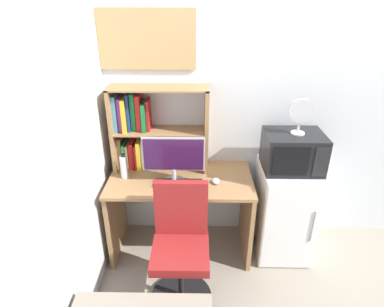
% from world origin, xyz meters
% --- Properties ---
extents(wall_back, '(6.40, 0.04, 2.60)m').
position_xyz_m(wall_back, '(0.40, 0.02, 1.30)').
color(wall_back, silver).
rests_on(wall_back, ground_plane).
extents(wall_left, '(0.04, 4.40, 2.60)m').
position_xyz_m(wall_left, '(-1.62, -1.60, 1.30)').
color(wall_left, silver).
rests_on(wall_left, ground_plane).
extents(desk, '(1.23, 0.65, 0.78)m').
position_xyz_m(desk, '(-0.93, -0.32, 0.54)').
color(desk, '#997047').
rests_on(desk, ground_plane).
extents(hutch_bookshelf, '(0.83, 0.26, 0.74)m').
position_xyz_m(hutch_bookshelf, '(-1.26, -0.12, 1.14)').
color(hutch_bookshelf, '#997047').
rests_on(hutch_bookshelf, desk).
extents(monitor, '(0.51, 0.19, 0.41)m').
position_xyz_m(monitor, '(-0.98, -0.40, 1.01)').
color(monitor, '#B7B7BC').
rests_on(monitor, desk).
extents(keyboard, '(0.40, 0.12, 0.02)m').
position_xyz_m(keyboard, '(-0.94, -0.43, 0.79)').
color(keyboard, black).
rests_on(keyboard, desk).
extents(computer_mouse, '(0.07, 0.09, 0.04)m').
position_xyz_m(computer_mouse, '(-0.63, -0.40, 0.80)').
color(computer_mouse, silver).
rests_on(computer_mouse, desk).
extents(water_bottle, '(0.06, 0.06, 0.22)m').
position_xyz_m(water_bottle, '(-1.41, -0.32, 0.88)').
color(water_bottle, silver).
rests_on(water_bottle, desk).
extents(mini_fridge, '(0.48, 0.56, 0.87)m').
position_xyz_m(mini_fridge, '(0.00, -0.31, 0.44)').
color(mini_fridge, white).
rests_on(mini_fridge, ground_plane).
extents(microwave, '(0.47, 0.38, 0.32)m').
position_xyz_m(microwave, '(0.00, -0.31, 1.03)').
color(microwave, black).
rests_on(microwave, mini_fridge).
extents(desk_fan, '(0.20, 0.11, 0.29)m').
position_xyz_m(desk_fan, '(0.02, -0.32, 1.36)').
color(desk_fan, silver).
rests_on(desk_fan, microwave).
extents(desk_chair, '(0.48, 0.48, 0.98)m').
position_xyz_m(desk_chair, '(-0.91, -0.86, 0.44)').
color(desk_chair, black).
rests_on(desk_chair, ground_plane).
extents(wall_corkboard, '(0.79, 0.02, 0.47)m').
position_xyz_m(wall_corkboard, '(-1.20, -0.01, 1.87)').
color(wall_corkboard, tan).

